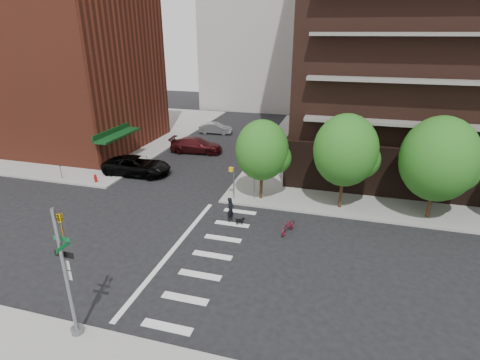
# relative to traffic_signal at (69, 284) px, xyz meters

# --- Properties ---
(ground) EXTENTS (120.00, 120.00, 0.00)m
(ground) POSITION_rel_traffic_signal_xyz_m (0.47, 7.49, -2.70)
(ground) COLOR black
(ground) RESTS_ON ground
(sidewalk_ne) EXTENTS (39.00, 33.00, 0.15)m
(sidewalk_ne) POSITION_rel_traffic_signal_xyz_m (20.97, 30.99, -2.62)
(sidewalk_ne) COLOR gray
(sidewalk_ne) RESTS_ON ground
(sidewalk_nw) EXTENTS (31.00, 33.00, 0.15)m
(sidewalk_nw) POSITION_rel_traffic_signal_xyz_m (-24.03, 30.99, -2.62)
(sidewalk_nw) COLOR gray
(sidewalk_nw) RESTS_ON ground
(crosswalk) EXTENTS (3.85, 13.00, 0.01)m
(crosswalk) POSITION_rel_traffic_signal_xyz_m (2.68, 7.49, -2.69)
(crosswalk) COLOR silver
(crosswalk) RESTS_ON ground
(midrise_nw) EXTENTS (21.40, 15.50, 20.00)m
(midrise_nw) POSITION_rel_traffic_signal_xyz_m (-21.53, 25.49, 7.45)
(midrise_nw) COLOR maroon
(midrise_nw) RESTS_ON sidewalk_nw
(tree_a) EXTENTS (4.00, 4.00, 5.90)m
(tree_a) POSITION_rel_traffic_signal_xyz_m (4.47, 15.99, 1.35)
(tree_a) COLOR #301E11
(tree_a) RESTS_ON sidewalk_ne
(tree_b) EXTENTS (4.50, 4.50, 6.65)m
(tree_b) POSITION_rel_traffic_signal_xyz_m (10.47, 15.99, 1.85)
(tree_b) COLOR #301E11
(tree_b) RESTS_ON sidewalk_ne
(tree_c) EXTENTS (5.00, 5.00, 6.80)m
(tree_c) POSITION_rel_traffic_signal_xyz_m (16.47, 15.99, 1.75)
(tree_c) COLOR #301E11
(tree_c) RESTS_ON sidewalk_ne
(traffic_signal) EXTENTS (0.90, 0.75, 6.00)m
(traffic_signal) POSITION_rel_traffic_signal_xyz_m (0.00, 0.00, 0.00)
(traffic_signal) COLOR slate
(traffic_signal) RESTS_ON sidewalk_s
(pedestrian_signal) EXTENTS (2.18, 0.67, 2.60)m
(pedestrian_signal) POSITION_rel_traffic_signal_xyz_m (2.79, 15.42, -0.84)
(pedestrian_signal) COLOR slate
(pedestrian_signal) RESTS_ON sidewalk_ne
(fire_hydrant) EXTENTS (0.24, 0.24, 0.73)m
(fire_hydrant) POSITION_rel_traffic_signal_xyz_m (-10.03, 15.29, -2.15)
(fire_hydrant) COLOR #A50C0C
(fire_hydrant) RESTS_ON sidewalk_nw
(parking_meter) EXTENTS (0.10, 0.08, 1.32)m
(parking_meter) POSITION_rel_traffic_signal_xyz_m (-13.53, 15.29, -1.74)
(parking_meter) COLOR black
(parking_meter) RESTS_ON sidewalk_nw
(parked_car_black) EXTENTS (3.15, 6.29, 1.71)m
(parked_car_black) POSITION_rel_traffic_signal_xyz_m (-7.73, 18.30, -1.84)
(parked_car_black) COLOR black
(parked_car_black) RESTS_ON ground
(parked_car_maroon) EXTENTS (2.86, 5.87, 1.64)m
(parked_car_maroon) POSITION_rel_traffic_signal_xyz_m (-5.03, 26.09, -1.88)
(parked_car_maroon) COLOR #461214
(parked_car_maroon) RESTS_ON ground
(parked_car_silver) EXTENTS (1.81, 4.33, 1.39)m
(parked_car_silver) POSITION_rel_traffic_signal_xyz_m (-5.70, 34.35, -2.00)
(parked_car_silver) COLOR #9EA1A4
(parked_car_silver) RESTS_ON ground
(scooter) EXTENTS (1.14, 1.93, 0.96)m
(scooter) POSITION_rel_traffic_signal_xyz_m (7.36, 11.36, -2.22)
(scooter) COLOR maroon
(scooter) RESTS_ON ground
(dog_walker) EXTENTS (0.72, 0.55, 1.77)m
(dog_walker) POSITION_rel_traffic_signal_xyz_m (3.24, 11.90, -1.81)
(dog_walker) COLOR black
(dog_walker) RESTS_ON ground
(dog) EXTENTS (0.61, 0.35, 0.51)m
(dog) POSITION_rel_traffic_signal_xyz_m (4.01, 11.57, -2.38)
(dog) COLOR black
(dog) RESTS_ON ground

